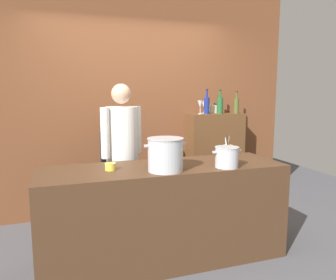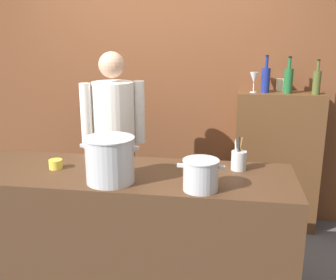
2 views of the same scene
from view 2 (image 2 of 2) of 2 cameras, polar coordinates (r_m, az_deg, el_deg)
brick_back_panel at (r=3.89m, az=-1.04°, el=10.79°), size 4.40×0.10×3.00m
prep_counter at (r=2.86m, az=-5.91°, el=-13.15°), size 2.24×0.70×0.90m
bar_cabinet at (r=3.82m, az=15.23°, el=-2.97°), size 0.76×0.32×1.29m
chef at (r=3.32m, az=-7.75°, el=0.47°), size 0.48×0.41×1.66m
stockpot_large at (r=2.47m, az=-8.36°, el=-2.83°), size 0.37×0.31×0.29m
stockpot_small at (r=2.35m, az=4.73°, el=-5.02°), size 0.28×0.22×0.19m
utensil_crock at (r=2.72m, az=10.15°, el=-2.85°), size 0.10×0.10×0.23m
butter_jar at (r=2.82m, az=-15.89°, el=-3.38°), size 0.09×0.09×0.06m
wine_bottle_olive at (r=3.65m, az=20.63°, el=7.87°), size 0.07×0.07×0.30m
wine_bottle_green at (r=3.64m, az=16.94°, el=8.29°), size 0.08×0.08×0.32m
wine_bottle_cobalt at (r=3.63m, az=13.89°, el=8.50°), size 0.07×0.07×0.33m
wine_glass_short at (r=3.60m, az=12.29°, el=8.68°), size 0.08×0.08×0.18m
wine_glass_tall at (r=3.72m, az=13.84°, el=8.62°), size 0.07×0.07×0.17m
spice_tin_cream at (r=3.77m, az=16.00°, el=7.65°), size 0.08×0.08×0.11m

